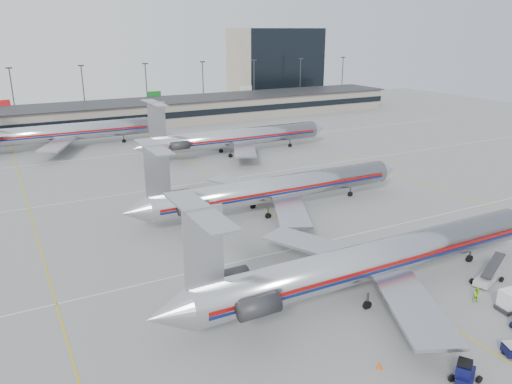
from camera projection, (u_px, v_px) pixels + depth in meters
ground at (374, 278)px, 52.09m from camera, size 260.00×260.00×0.00m
apron_markings at (319, 243)px, 60.47m from camera, size 160.00×0.15×0.02m
terminal at (130, 114)px, 133.28m from camera, size 162.00×17.00×6.25m
light_mast_row at (116, 88)px, 143.35m from camera, size 163.60×0.40×15.28m
distant_building at (275, 64)px, 183.25m from camera, size 30.00×20.00×25.00m
jet_foreground at (369, 260)px, 48.10m from camera, size 45.56×26.83×11.93m
jet_second_row at (272, 189)px, 70.13m from camera, size 43.76×25.77×11.45m
jet_third_row at (234, 137)px, 102.60m from camera, size 43.57×26.80×11.91m
jet_back_row at (57, 133)px, 106.70m from camera, size 44.90×27.62×12.28m
tug_left at (465, 373)px, 36.34m from camera, size 2.55×2.22×1.87m
uld_container at (509, 301)px, 45.68m from camera, size 2.07×1.79×2.01m
belt_loader at (488, 276)px, 50.88m from camera, size 4.95×2.78×2.53m
ramp_worker_far at (477, 295)px, 47.16m from camera, size 0.95×0.86×1.58m
cone_left at (380, 365)px, 38.03m from camera, size 0.56×0.56×0.61m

